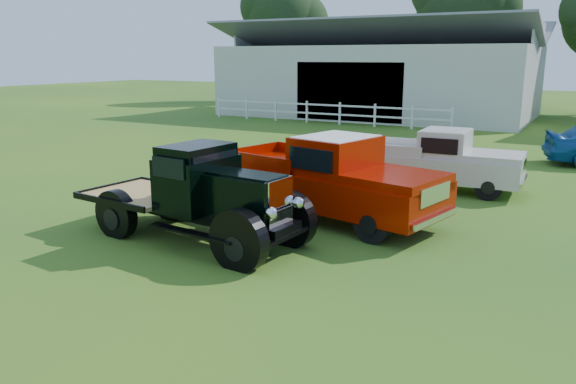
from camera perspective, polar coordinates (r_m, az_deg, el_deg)
The scene contains 8 objects.
ground at distance 10.25m, azimuth -4.26°, elevation -6.97°, with size 120.00×120.00×0.00m, color #27561D.
shed_left at distance 36.17m, azimuth 9.29°, elevation 12.17°, with size 18.80×10.20×5.60m, color silver, non-canonical shape.
fence_rail at distance 31.15m, azimuth 3.59°, elevation 8.05°, with size 14.20×0.16×1.20m, color white, non-canonical shape.
tree_a at distance 47.19m, azimuth -0.66°, elevation 15.61°, with size 6.30×6.30×10.50m, color black, non-canonical shape.
tree_b at distance 43.08m, azimuth 17.14°, elevation 15.89°, with size 6.90×6.90×11.50m, color black, non-canonical shape.
vintage_flatbed at distance 11.27m, azimuth -9.48°, elevation -0.06°, with size 4.90×1.94×1.94m, color black, non-canonical shape.
red_pickup at distance 12.63m, azimuth 4.46°, elevation 1.51°, with size 5.26×2.02×1.92m, color #981100, non-canonical shape.
white_pickup at distance 16.07m, azimuth 15.27°, elevation 3.15°, with size 4.44×1.72×1.63m, color beige, non-canonical shape.
Camera 1 is at (5.30, -8.01, 3.60)m, focal length 35.00 mm.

